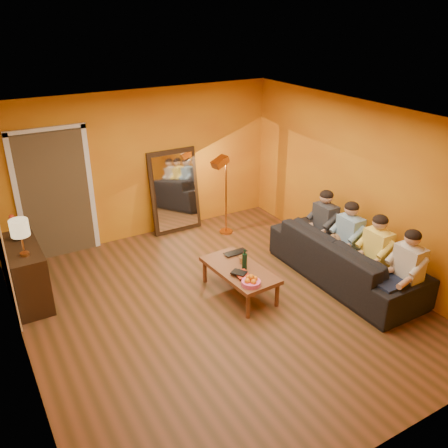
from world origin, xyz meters
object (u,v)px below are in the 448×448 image
table_lamp (21,238)px  person_far_left (407,271)px  person_mid_left (376,254)px  tumbler (242,260)px  mirror_frame (175,191)px  floor_lamp (226,196)px  coffee_table (239,281)px  laptop (237,254)px  sideboard (27,273)px  vase (17,233)px  person_mid_right (349,239)px  sofa (345,258)px  dog (342,256)px  wine_bottle (245,259)px  person_far_right (324,226)px

table_lamp → person_far_left: table_lamp is taller
person_mid_left → tumbler: (-1.60, 1.04, -0.14)m
mirror_frame → floor_lamp: (0.73, -0.60, -0.04)m
coffee_table → laptop: 0.45m
sideboard → laptop: 3.02m
coffee_table → vase: 3.20m
person_mid_right → vase: 4.82m
person_mid_right → tumbler: size_ratio=11.38×
sofa → coffee_table: sofa is taller
dog → table_lamp: bearing=-174.1°
floor_lamp → wine_bottle: 2.08m
tumbler → vase: 3.20m
table_lamp → vase: bearing=90.0°
sideboard → person_mid_left: (4.37, -2.30, 0.18)m
table_lamp → person_mid_left: table_lamp is taller
sofa → person_far_left: size_ratio=2.08×
floor_lamp → person_mid_left: floor_lamp is taller
coffee_table → floor_lamp: floor_lamp is taller
person_far_right → sofa: bearing=-101.3°
person_far_right → wine_bottle: (-1.67, -0.23, -0.03)m
wine_bottle → coffee_table: bearing=135.0°
person_far_left → person_far_right: size_ratio=1.00×
person_far_right → vase: bearing=161.6°
mirror_frame → person_mid_left: size_ratio=1.25×
sofa → wine_bottle: sofa is taller
wine_bottle → person_mid_left: bearing=-27.7°
laptop → floor_lamp: bearing=64.1°
sofa → laptop: 1.63m
tumbler → sofa: bearing=-22.1°
coffee_table → tumbler: tumbler is taller
mirror_frame → sideboard: (-2.79, -1.08, -0.34)m
vase → wine_bottle: bearing=-31.9°
mirror_frame → wine_bottle: (-0.09, -2.51, -0.18)m
person_mid_left → mirror_frame: bearing=115.0°
wine_bottle → vase: 3.21m
tumbler → laptop: tumbler is taller
sideboard → person_far_right: person_far_right is taller
sideboard → table_lamp: 0.74m
vase → coffee_table: bearing=-31.6°
floor_lamp → person_mid_right: size_ratio=1.18×
table_lamp → tumbler: table_lamp is taller
wine_bottle → tumbler: size_ratio=2.89×
wine_bottle → laptop: size_ratio=0.85×
person_far_right → table_lamp: bearing=168.3°
sofa → laptop: (-1.41, 0.82, 0.06)m
table_lamp → vase: size_ratio=2.58×
mirror_frame → wine_bottle: bearing=-91.9°
sofa → person_mid_right: 0.29m
mirror_frame → sideboard: 3.01m
table_lamp → mirror_frame: bearing=26.3°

